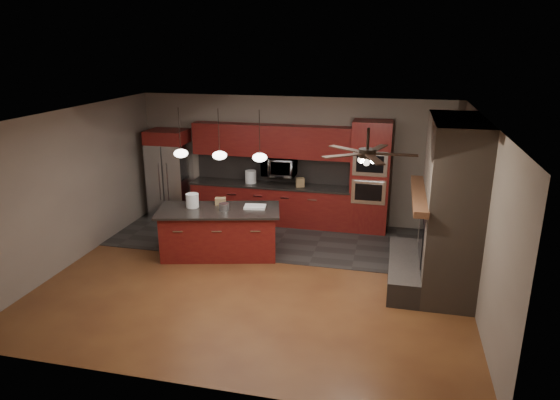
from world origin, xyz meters
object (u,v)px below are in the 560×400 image
(oven_tower, at_px, (370,177))
(counter_box, at_px, (300,182))
(paint_tray, at_px, (255,207))
(cardboard_box, at_px, (220,201))
(white_bucket, at_px, (192,201))
(refrigerator, at_px, (170,174))
(kitchen_island, at_px, (220,232))
(microwave, at_px, (279,167))
(counter_bucket, at_px, (251,177))
(paint_can, at_px, (224,207))

(oven_tower, relative_size, counter_box, 12.24)
(paint_tray, height_order, cardboard_box, cardboard_box)
(oven_tower, height_order, white_bucket, oven_tower)
(white_bucket, relative_size, paint_tray, 0.65)
(refrigerator, xyz_separation_m, cardboard_box, (1.80, -1.60, -0.03))
(white_bucket, height_order, paint_tray, white_bucket)
(paint_tray, bearing_deg, counter_box, 63.46)
(kitchen_island, relative_size, paint_tray, 6.13)
(counter_box, bearing_deg, oven_tower, -19.38)
(microwave, relative_size, counter_box, 3.76)
(counter_bucket, bearing_deg, paint_can, -88.11)
(cardboard_box, relative_size, counter_box, 1.04)
(oven_tower, height_order, cardboard_box, oven_tower)
(cardboard_box, bearing_deg, oven_tower, 15.48)
(paint_can, xyz_separation_m, counter_bucket, (-0.07, 1.99, 0.06))
(cardboard_box, height_order, counter_bucket, counter_bucket)
(oven_tower, xyz_separation_m, cardboard_box, (-2.74, -1.67, -0.21))
(microwave, height_order, kitchen_island, microwave)
(counter_box, bearing_deg, refrigerator, 159.56)
(paint_tray, xyz_separation_m, counter_bucket, (-0.59, 1.73, 0.10))
(refrigerator, xyz_separation_m, kitchen_island, (1.86, -1.89, -0.55))
(refrigerator, distance_m, white_bucket, 2.31)
(white_bucket, height_order, counter_box, white_bucket)
(paint_can, height_order, cardboard_box, same)
(oven_tower, bearing_deg, counter_bucket, 179.84)
(paint_can, relative_size, paint_tray, 0.48)
(paint_can, height_order, paint_tray, paint_can)
(refrigerator, relative_size, paint_can, 10.48)
(cardboard_box, height_order, counter_box, counter_box)
(cardboard_box, distance_m, counter_bucket, 1.68)
(paint_tray, bearing_deg, microwave, 79.57)
(paint_tray, distance_m, cardboard_box, 0.71)
(microwave, xyz_separation_m, counter_bucket, (-0.64, -0.05, -0.26))
(counter_bucket, xyz_separation_m, counter_box, (1.13, -0.05, -0.04))
(kitchen_island, bearing_deg, oven_tower, 22.42)
(kitchen_island, bearing_deg, counter_bucket, 74.62)
(microwave, relative_size, counter_bucket, 2.61)
(white_bucket, bearing_deg, counter_box, 48.18)
(refrigerator, bearing_deg, microwave, 2.93)
(microwave, xyz_separation_m, cardboard_box, (-0.76, -1.73, -0.32))
(white_bucket, bearing_deg, kitchen_island, -0.94)
(oven_tower, xyz_separation_m, kitchen_island, (-2.67, -1.96, -0.73))
(paint_can, bearing_deg, refrigerator, 136.13)
(counter_box, bearing_deg, paint_tray, -128.90)
(refrigerator, height_order, paint_tray, refrigerator)
(microwave, height_order, paint_tray, microwave)
(microwave, distance_m, white_bucket, 2.36)
(microwave, bearing_deg, paint_can, -105.84)
(white_bucket, xyz_separation_m, cardboard_box, (0.46, 0.28, -0.07))
(refrigerator, xyz_separation_m, counter_box, (3.05, 0.03, -0.02))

